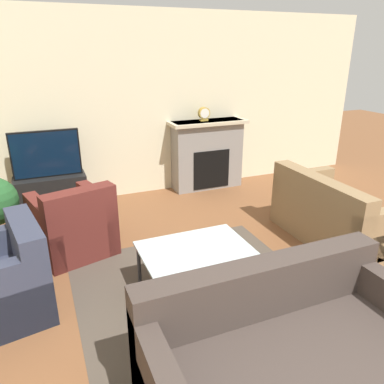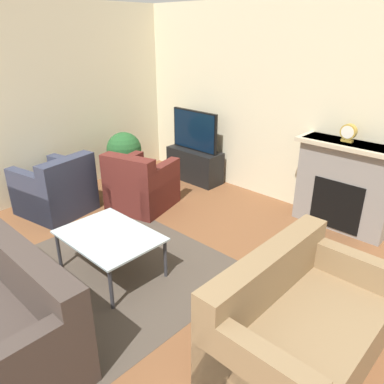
{
  "view_description": "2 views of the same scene",
  "coord_description": "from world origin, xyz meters",
  "px_view_note": "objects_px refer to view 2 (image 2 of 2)",
  "views": [
    {
      "loc": [
        -1.38,
        -0.77,
        2.16
      ],
      "look_at": [
        0.02,
        2.6,
        0.76
      ],
      "focal_mm": 35.0,
      "sensor_mm": 36.0,
      "label": 1
    },
    {
      "loc": [
        2.63,
        0.2,
        2.34
      ],
      "look_at": [
        0.23,
        2.75,
        0.79
      ],
      "focal_mm": 35.0,
      "sensor_mm": 36.0,
      "label": 2
    }
  ],
  "objects_px": {
    "tv": "(195,131)",
    "mantel_clock": "(348,133)",
    "armchair_accent": "(141,187)",
    "couch_loveseat": "(298,326)",
    "potted_plant": "(124,151)",
    "armchair_by_window": "(56,192)",
    "coffee_table": "(109,238)"
  },
  "relations": [
    {
      "from": "armchair_by_window",
      "to": "potted_plant",
      "type": "bearing_deg",
      "value": 172.84
    },
    {
      "from": "tv",
      "to": "mantel_clock",
      "type": "distance_m",
      "value": 2.39
    },
    {
      "from": "coffee_table",
      "to": "potted_plant",
      "type": "distance_m",
      "value": 2.33
    },
    {
      "from": "armchair_accent",
      "to": "potted_plant",
      "type": "bearing_deg",
      "value": -38.4
    },
    {
      "from": "armchair_by_window",
      "to": "potted_plant",
      "type": "xyz_separation_m",
      "value": [
        -0.06,
        1.21,
        0.28
      ]
    },
    {
      "from": "tv",
      "to": "couch_loveseat",
      "type": "relative_size",
      "value": 0.6
    },
    {
      "from": "armchair_accent",
      "to": "coffee_table",
      "type": "height_order",
      "value": "armchair_accent"
    },
    {
      "from": "couch_loveseat",
      "to": "armchair_by_window",
      "type": "height_order",
      "value": "same"
    },
    {
      "from": "armchair_by_window",
      "to": "potted_plant",
      "type": "distance_m",
      "value": 1.25
    },
    {
      "from": "tv",
      "to": "potted_plant",
      "type": "height_order",
      "value": "tv"
    },
    {
      "from": "armchair_by_window",
      "to": "coffee_table",
      "type": "xyz_separation_m",
      "value": [
        1.69,
        -0.32,
        0.1
      ]
    },
    {
      "from": "potted_plant",
      "to": "mantel_clock",
      "type": "xyz_separation_m",
      "value": [
        2.98,
        1.04,
        0.63
      ]
    },
    {
      "from": "tv",
      "to": "armchair_by_window",
      "type": "bearing_deg",
      "value": -104.44
    },
    {
      "from": "couch_loveseat",
      "to": "potted_plant",
      "type": "bearing_deg",
      "value": 71.64
    },
    {
      "from": "tv",
      "to": "coffee_table",
      "type": "height_order",
      "value": "tv"
    },
    {
      "from": "couch_loveseat",
      "to": "coffee_table",
      "type": "xyz_separation_m",
      "value": [
        -1.93,
        -0.31,
        0.11
      ]
    },
    {
      "from": "tv",
      "to": "mantel_clock",
      "type": "relative_size",
      "value": 4.17
    },
    {
      "from": "couch_loveseat",
      "to": "potted_plant",
      "type": "height_order",
      "value": "potted_plant"
    },
    {
      "from": "mantel_clock",
      "to": "armchair_accent",
      "type": "bearing_deg",
      "value": -148.05
    },
    {
      "from": "tv",
      "to": "armchair_by_window",
      "type": "distance_m",
      "value": 2.29
    },
    {
      "from": "tv",
      "to": "couch_loveseat",
      "type": "bearing_deg",
      "value": -35.24
    },
    {
      "from": "potted_plant",
      "to": "mantel_clock",
      "type": "relative_size",
      "value": 4.12
    },
    {
      "from": "armchair_accent",
      "to": "mantel_clock",
      "type": "height_order",
      "value": "mantel_clock"
    },
    {
      "from": "armchair_by_window",
      "to": "armchair_accent",
      "type": "xyz_separation_m",
      "value": [
        0.72,
        0.88,
        0.0
      ]
    },
    {
      "from": "couch_loveseat",
      "to": "potted_plant",
      "type": "distance_m",
      "value": 3.88
    },
    {
      "from": "potted_plant",
      "to": "armchair_by_window",
      "type": "bearing_deg",
      "value": -86.98
    },
    {
      "from": "couch_loveseat",
      "to": "coffee_table",
      "type": "bearing_deg",
      "value": 99.25
    },
    {
      "from": "coffee_table",
      "to": "mantel_clock",
      "type": "distance_m",
      "value": 2.96
    },
    {
      "from": "couch_loveseat",
      "to": "armchair_accent",
      "type": "relative_size",
      "value": 1.52
    },
    {
      "from": "armchair_accent",
      "to": "potted_plant",
      "type": "height_order",
      "value": "potted_plant"
    },
    {
      "from": "tv",
      "to": "armchair_accent",
      "type": "height_order",
      "value": "tv"
    },
    {
      "from": "couch_loveseat",
      "to": "mantel_clock",
      "type": "distance_m",
      "value": 2.54
    }
  ]
}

